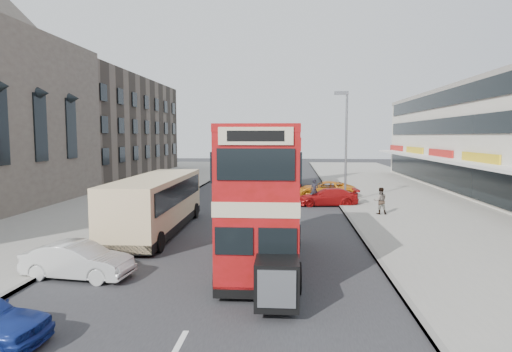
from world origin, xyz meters
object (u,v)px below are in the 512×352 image
at_px(car_left_front, 78,260).
at_px(car_right_b, 325,190).
at_px(bus_second, 289,163).
at_px(car_right_a, 328,197).
at_px(bus_main, 263,195).
at_px(cyclist, 314,197).
at_px(coach, 156,202).
at_px(street_lamp, 345,138).
at_px(pedestrian_near, 380,201).

height_order(car_left_front, car_right_b, car_right_b).
bearing_deg(bus_second, car_right_a, 106.87).
relative_size(bus_main, cyclist, 4.93).
distance_m(bus_main, coach, 7.88).
bearing_deg(bus_second, bus_main, 89.19).
relative_size(street_lamp, car_left_front, 2.13).
xyz_separation_m(pedestrian_near, cyclist, (-3.82, 3.79, -0.36)).
bearing_deg(street_lamp, bus_second, 113.93).
bearing_deg(car_right_a, bus_second, -168.00).
bearing_deg(bus_main, street_lamp, -108.88).
bearing_deg(car_right_b, bus_second, -151.99).
height_order(bus_main, cyclist, bus_main).
bearing_deg(car_right_a, pedestrian_near, 33.20).
bearing_deg(car_right_a, street_lamp, 121.09).
distance_m(coach, pedestrian_near, 13.49).
height_order(street_lamp, car_right_b, street_lamp).
bearing_deg(bus_second, cyclist, 101.72).
xyz_separation_m(car_right_b, pedestrian_near, (2.76, -7.71, 0.31)).
bearing_deg(car_right_a, coach, -49.63).
height_order(street_lamp, bus_second, street_lamp).
xyz_separation_m(bus_second, car_right_a, (2.80, -10.03, -1.81)).
distance_m(car_right_a, car_right_b, 3.86).
height_order(street_lamp, car_right_a, street_lamp).
relative_size(car_left_front, cyclist, 2.01).
xyz_separation_m(coach, cyclist, (8.56, 9.10, -0.95)).
bearing_deg(pedestrian_near, car_right_b, -72.46).
relative_size(bus_second, car_left_front, 2.22).
height_order(bus_second, pedestrian_near, bus_second).
bearing_deg(car_right_a, car_right_b, 174.51).
xyz_separation_m(car_left_front, car_right_b, (10.14, 20.26, 0.04)).
distance_m(car_right_a, cyclist, 0.94).
height_order(bus_second, car_left_front, bus_second).
bearing_deg(cyclist, bus_main, -99.92).
bearing_deg(coach, car_right_b, 52.25).
height_order(car_right_a, pedestrian_near, pedestrian_near).
distance_m(coach, car_right_b, 16.22).
height_order(bus_main, car_left_front, bus_main).
xyz_separation_m(street_lamp, bus_main, (-4.94, -15.23, -2.08)).
bearing_deg(coach, car_right_a, 42.70).
bearing_deg(bus_second, car_right_b, 116.64).
relative_size(bus_main, pedestrian_near, 5.60).
distance_m(car_left_front, car_right_b, 22.66).
distance_m(bus_second, cyclist, 10.42).
bearing_deg(street_lamp, coach, -136.99).
height_order(street_lamp, car_left_front, street_lamp).
relative_size(bus_second, car_right_a, 1.96).
bearing_deg(car_left_front, bus_second, -8.66).
distance_m(bus_second, car_left_front, 27.46).
height_order(car_right_a, cyclist, cyclist).
bearing_deg(bus_main, bus_second, -92.97).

